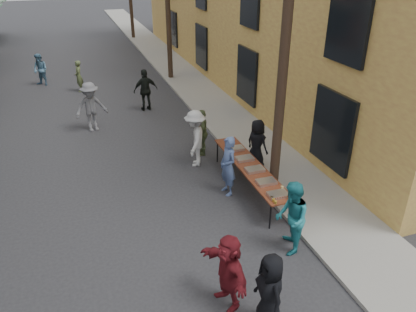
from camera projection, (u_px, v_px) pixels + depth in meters
ground at (145, 302)px, 7.92m from camera, size 120.00×120.00×0.00m
sidewalk at (183, 77)px, 22.01m from camera, size 2.20×60.00×0.10m
utility_pole_near at (286, 27)px, 9.67m from camera, size 0.26×0.26×9.00m
serving_table at (250, 167)px, 11.37m from camera, size 0.70×4.00×0.75m
catering_tray_sausage at (278, 194)px, 9.94m from camera, size 0.50×0.33×0.08m
catering_tray_foil_b at (266, 182)px, 10.49m from camera, size 0.50×0.33×0.08m
catering_tray_buns at (255, 169)px, 11.08m from camera, size 0.50×0.33×0.08m
catering_tray_foil_d at (245, 158)px, 11.67m from camera, size 0.50×0.33×0.08m
catering_tray_buns_end at (235, 149)px, 12.26m from camera, size 0.50×0.33×0.08m
condiment_jar_a at (276, 202)px, 9.62m from camera, size 0.07×0.07×0.08m
condiment_jar_b at (274, 200)px, 9.71m from camera, size 0.07×0.07×0.08m
condiment_jar_c at (272, 198)px, 9.79m from camera, size 0.07×0.07×0.08m
cup_stack at (290, 198)px, 9.78m from camera, size 0.08×0.08×0.12m
guest_front_a at (270, 292)px, 7.09m from camera, size 0.51×0.77×1.57m
guest_front_b at (228, 166)px, 11.12m from camera, size 0.48×0.67×1.71m
guest_front_c at (291, 218)px, 8.92m from camera, size 0.93×1.03×1.74m
guest_front_d at (195, 139)px, 12.62m from camera, size 1.10×1.35×1.82m
guest_front_e at (202, 132)px, 13.38m from camera, size 0.56×0.98×1.57m
guest_queue_back at (228, 271)px, 7.57m from camera, size 0.73×1.51×1.57m
server at (257, 143)px, 12.42m from camera, size 0.75×0.88×1.53m
passerby_left at (91, 107)px, 15.13m from camera, size 1.35×0.99×1.87m
passerby_mid at (146, 90)px, 17.13m from camera, size 1.09×0.56×1.78m
passerby_right at (79, 76)px, 19.56m from camera, size 0.38×0.56×1.49m
passerby_far at (41, 70)px, 20.44m from camera, size 0.98×0.96×1.59m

